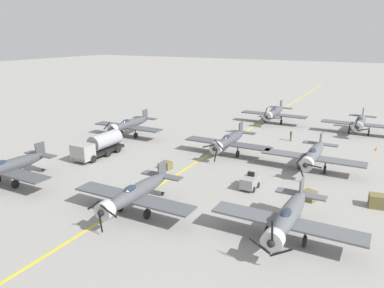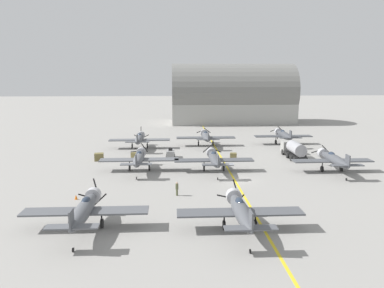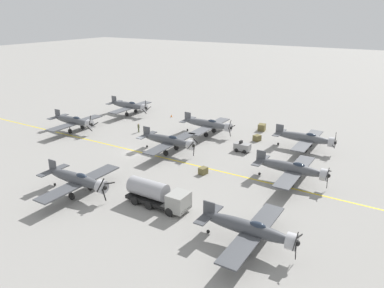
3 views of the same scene
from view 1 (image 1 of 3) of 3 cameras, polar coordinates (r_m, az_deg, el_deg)
ground_plane at (r=56.67m, az=5.26°, el=0.04°), size 400.00×400.00×0.00m
taxiway_stripe at (r=56.67m, az=5.26°, el=0.04°), size 0.30×160.00×0.01m
airplane_far_center at (r=34.48m, az=-8.67°, el=-7.42°), size 12.00×9.98×3.65m
airplane_near_left at (r=67.57m, az=24.24°, el=3.07°), size 12.00×9.98×3.77m
airplane_mid_center at (r=50.94m, az=5.60°, el=0.52°), size 12.00×9.98×3.65m
airplane_far_left at (r=30.88m, az=14.39°, el=-10.70°), size 12.00×9.98×3.80m
airplane_far_right at (r=45.23m, az=-26.37°, el=-3.19°), size 12.00×9.98×3.65m
airplane_mid_left at (r=47.10m, az=18.02°, el=-1.53°), size 12.00×9.98×3.65m
airplane_near_center at (r=71.01m, az=12.43°, el=4.70°), size 12.00×9.98×3.74m
airplane_mid_right at (r=60.85m, az=-9.57°, el=2.97°), size 12.00×9.98×3.65m
fuel_tanker at (r=51.75m, az=-14.06°, el=-0.22°), size 2.68×8.00×2.98m
tow_tractor at (r=40.40m, az=8.82°, el=-5.68°), size 1.57×2.60×1.79m
ground_crew_walking at (r=59.72m, az=14.86°, el=1.32°), size 0.37×0.37×1.69m
supply_crate_by_tanker at (r=45.83m, az=-3.85°, el=-3.26°), size 1.31×1.16×0.95m
supply_crate_mid_lane at (r=39.93m, az=26.42°, el=-7.79°), size 1.70×1.49×1.27m
supply_crate_outboard at (r=39.05m, az=17.47°, el=-7.51°), size 1.49×1.37×1.02m
traffic_cone at (r=59.21m, az=26.27°, el=-0.63°), size 0.36×0.36×0.55m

